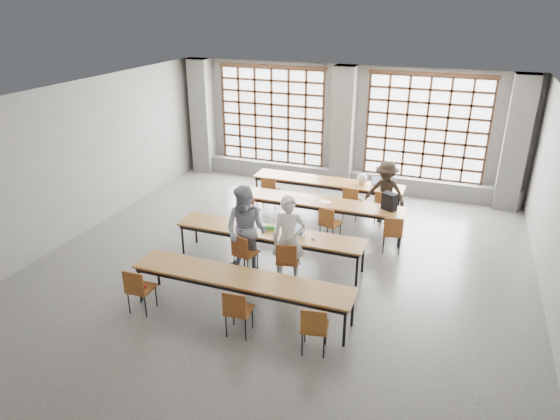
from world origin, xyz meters
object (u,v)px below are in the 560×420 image
object	(u,v)px
chair_near_left	(138,286)
plastic_bag	(362,179)
laptop_front	(296,230)
desk_row_d	(241,280)
chair_back_mid	(351,200)
backpack	(390,201)
student_male	(289,239)
chair_front_left	(243,250)
chair_front_right	(287,258)
desk_row_c	(269,234)
mouse	(313,238)
chair_back_left	(270,189)
student_female	(246,231)
laptop_back	(379,183)
desk_row_a	(328,183)
chair_mid_left	(249,209)
chair_near_right	(314,325)
chair_mid_centre	(329,221)
chair_near_mid	(237,308)
red_pouch	(141,286)
desk_row_b	(321,204)
chair_mid_right	(393,231)
student_back	(385,192)
phone	(276,234)
chair_back_right	(383,204)
green_box	(269,228)

from	to	relation	value
chair_near_left	plastic_bag	size ratio (longest dim) A/B	3.08
laptop_front	desk_row_d	bearing A→B (deg)	-99.41
chair_back_mid	backpack	bearing A→B (deg)	-36.91
student_male	plastic_bag	bearing A→B (deg)	63.28
chair_near_left	backpack	distance (m)	5.80
chair_front_left	chair_front_right	size ratio (longest dim) A/B	1.00
desk_row_c	mouse	world-z (taller)	mouse
desk_row_c	chair_back_left	distance (m)	3.01
desk_row_c	student_female	xyz separation A→B (m)	(-0.30, -0.50, 0.26)
laptop_back	laptop_front	bearing A→B (deg)	-107.68
desk_row_a	chair_mid_left	distance (m)	2.50
desk_row_d	student_female	world-z (taller)	student_female
desk_row_c	chair_near_right	distance (m)	3.04
chair_mid_centre	chair_near_mid	xyz separation A→B (m)	(-0.49, -3.84, 0.00)
chair_front_left	chair_near_right	distance (m)	2.77
student_female	mouse	xyz separation A→B (m)	(1.25, 0.48, -0.17)
student_male	red_pouch	size ratio (longest dim) A/B	8.84
student_female	laptop_front	bearing A→B (deg)	38.66
mouse	chair_back_mid	bearing A→B (deg)	87.01
desk_row_b	red_pouch	size ratio (longest dim) A/B	20.00
desk_row_a	chair_back_mid	bearing A→B (deg)	-38.38
chair_near_right	student_female	distance (m)	2.87
chair_front_right	chair_mid_right	bearing A→B (deg)	48.73
student_back	desk_row_d	bearing A→B (deg)	-96.84
phone	chair_mid_right	bearing A→B (deg)	33.69
plastic_bag	chair_mid_right	bearing A→B (deg)	-61.87
chair_front_right	phone	xyz separation A→B (m)	(-0.43, 0.53, 0.20)
chair_back_right	red_pouch	xyz separation A→B (m)	(-3.39, -5.22, -0.04)
chair_front_left	chair_front_right	xyz separation A→B (m)	(0.93, -0.00, 0.00)
student_male	laptop_back	distance (m)	4.16
chair_near_left	laptop_back	xyz separation A→B (m)	(3.12, 6.03, 0.25)
desk_row_b	desk_row_d	bearing A→B (deg)	-94.80
student_back	backpack	bearing A→B (deg)	-63.20
chair_mid_left	chair_front_left	xyz separation A→B (m)	(0.75, -1.97, 0.00)
chair_near_mid	desk_row_c	bearing A→B (deg)	99.47
phone	plastic_bag	xyz separation A→B (m)	(1.02, 3.58, 0.14)
chair_back_right	plastic_bag	xyz separation A→B (m)	(-0.69, 0.68, 0.34)
chair_back_left	desk_row_c	bearing A→B (deg)	-68.68
chair_back_left	chair_front_left	bearing A→B (deg)	-77.26
desk_row_c	laptop_back	size ratio (longest dim) A/B	8.87
student_female	laptop_front	distance (m)	1.04
backpack	laptop_front	bearing A→B (deg)	-105.08
green_box	phone	xyz separation A→B (m)	(0.23, -0.18, -0.04)
desk_row_a	laptop_front	bearing A→B (deg)	-85.96
chair_near_right	plastic_bag	distance (m)	6.01
chair_back_mid	laptop_back	world-z (taller)	laptop_back
laptop_back	mouse	size ratio (longest dim) A/B	4.60
desk_row_b	desk_row_c	world-z (taller)	same
desk_row_a	laptop_back	world-z (taller)	laptop_back
desk_row_b	chair_back_right	distance (m)	1.60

